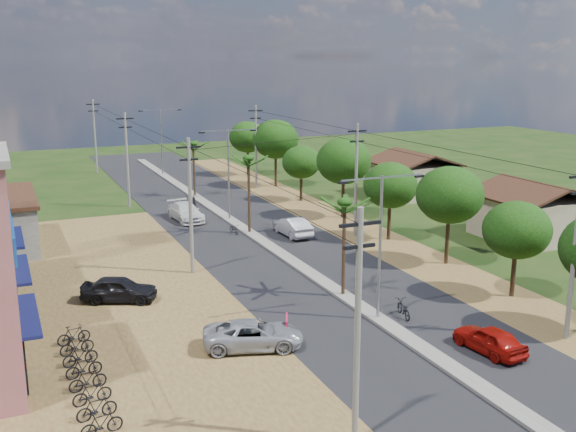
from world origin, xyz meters
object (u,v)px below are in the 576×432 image
at_px(car_parked_silver, 253,335).
at_px(parked_scooter_row, 86,373).
at_px(car_silver_mid, 292,227).
at_px(car_white_far, 186,212).
at_px(moto_rider_east, 403,309).
at_px(car_parked_dark, 119,290).
at_px(roadside_sign, 287,328).
at_px(car_red_near, 489,340).

relative_size(car_parked_silver, parked_scooter_row, 0.50).
distance_m(car_silver_mid, car_white_far, 10.60).
bearing_deg(moto_rider_east, parked_scooter_row, 15.93).
xyz_separation_m(car_parked_dark, parked_scooter_row, (-3.15, -9.72, -0.25)).
bearing_deg(car_silver_mid, car_parked_silver, 59.03).
relative_size(car_white_far, car_parked_dark, 1.18).
xyz_separation_m(car_silver_mid, car_parked_dark, (-15.31, -9.54, -0.01)).
distance_m(car_parked_silver, roadside_sign, 2.06).
bearing_deg(car_red_near, car_parked_silver, -32.94).
height_order(car_white_far, roadside_sign, car_white_far).
distance_m(car_parked_silver, car_parked_dark, 10.43).
bearing_deg(car_red_near, car_silver_mid, -97.15).
bearing_deg(car_parked_dark, moto_rider_east, -97.81).
bearing_deg(roadside_sign, car_red_near, -10.46).
relative_size(car_parked_silver, moto_rider_east, 2.69).
bearing_deg(car_parked_silver, car_white_far, 9.16).
bearing_deg(parked_scooter_row, car_white_far, 66.52).
height_order(car_parked_silver, car_parked_dark, car_parked_dark).
height_order(car_parked_dark, roadside_sign, car_parked_dark).
relative_size(car_silver_mid, parked_scooter_row, 0.47).
distance_m(car_silver_mid, car_parked_dark, 18.04).
bearing_deg(car_silver_mid, car_red_near, 87.76).
bearing_deg(car_parked_dark, car_parked_silver, -127.65).
relative_size(car_parked_dark, parked_scooter_row, 0.44).
bearing_deg(roadside_sign, car_silver_mid, 88.48).
bearing_deg(car_parked_dark, car_silver_mid, -33.66).
height_order(car_parked_dark, moto_rider_east, car_parked_dark).
bearing_deg(parked_scooter_row, moto_rider_east, 3.27).
bearing_deg(car_red_near, car_parked_dark, -50.05).
bearing_deg(roadside_sign, car_parked_silver, -143.25).
bearing_deg(car_red_near, parked_scooter_row, -20.74).
distance_m(car_white_far, parked_scooter_row, 30.17).
xyz_separation_m(car_parked_silver, parked_scooter_row, (-8.04, -0.50, -0.18)).
relative_size(car_white_far, moto_rider_east, 2.82).
bearing_deg(car_white_far, car_red_near, -82.79).
bearing_deg(car_white_far, car_parked_silver, -102.21).
distance_m(car_parked_silver, moto_rider_east, 9.01).
bearing_deg(car_silver_mid, car_white_far, -54.48).
relative_size(car_red_near, car_parked_dark, 0.88).
xyz_separation_m(moto_rider_east, roadside_sign, (-6.99, 0.01, 0.08)).
bearing_deg(car_parked_dark, car_red_near, -108.80).
distance_m(car_red_near, car_silver_mid, 23.80).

